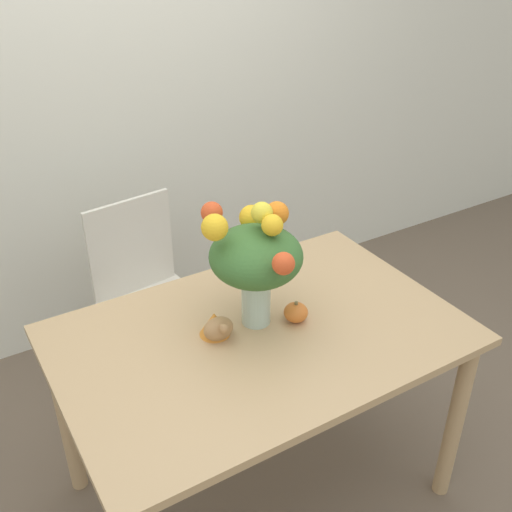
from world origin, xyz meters
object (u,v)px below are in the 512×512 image
Objects in this scene: flower_vase at (255,257)px; dining_chair_near_window at (150,299)px; turkey_figurine at (216,326)px; pumpkin at (296,312)px.

flower_vase is 0.90m from dining_chair_near_window.
flower_vase reaches higher than turkey_figurine.
flower_vase reaches higher than pumpkin.
flower_vase is at bearing 149.74° from pumpkin.
turkey_figurine is at bearing 166.85° from pumpkin.
flower_vase is 0.48× the size of dining_chair_near_window.
pumpkin is 0.61× the size of turkey_figurine.
dining_chair_near_window reaches higher than pumpkin.
turkey_figurine is (-0.27, 0.06, 0.01)m from pumpkin.
flower_vase is at bearing 2.24° from turkey_figurine.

